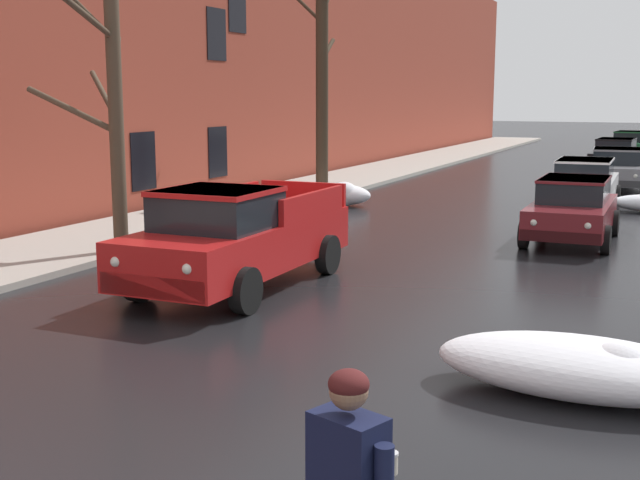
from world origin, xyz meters
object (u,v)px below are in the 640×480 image
(sedan_white_parked_kerbside_mid, at_px, (584,183))
(sedan_green_at_far_intersection, at_px, (632,145))
(pickup_truck_red_approaching_near_lane, at_px, (236,237))
(sedan_black_queued_behind_truck, at_px, (615,154))
(bare_tree_mid_block, at_px, (322,80))
(sedan_maroon_parked_kerbside_close, at_px, (573,208))
(sedan_grey_parked_far_down_block, at_px, (617,168))
(bare_tree_second_along_sidewalk, at_px, (111,116))

(sedan_white_parked_kerbside_mid, bearing_deg, sedan_green_at_far_intersection, 90.30)
(pickup_truck_red_approaching_near_lane, relative_size, sedan_black_queued_behind_truck, 1.21)
(bare_tree_mid_block, bearing_deg, sedan_black_queued_behind_truck, 61.69)
(pickup_truck_red_approaching_near_lane, height_order, sedan_maroon_parked_kerbside_close, pickup_truck_red_approaching_near_lane)
(pickup_truck_red_approaching_near_lane, relative_size, sedan_grey_parked_far_down_block, 1.20)
(pickup_truck_red_approaching_near_lane, height_order, sedan_black_queued_behind_truck, pickup_truck_red_approaching_near_lane)
(sedan_maroon_parked_kerbside_close, xyz_separation_m, sedan_black_queued_behind_truck, (-0.67, 18.02, 0.00))
(bare_tree_second_along_sidewalk, height_order, sedan_maroon_parked_kerbside_close, bare_tree_second_along_sidewalk)
(bare_tree_mid_block, xyz_separation_m, sedan_white_parked_kerbside_mid, (7.61, 1.33, -2.94))
(sedan_white_parked_kerbside_mid, bearing_deg, bare_tree_second_along_sidewalk, -124.29)
(bare_tree_mid_block, xyz_separation_m, sedan_grey_parked_far_down_block, (8.02, 6.89, -2.94))
(sedan_maroon_parked_kerbside_close, height_order, sedan_white_parked_kerbside_mid, same)
(bare_tree_mid_block, xyz_separation_m, pickup_truck_red_approaching_near_lane, (3.52, -11.35, -2.81))
(sedan_green_at_far_intersection, bearing_deg, bare_tree_second_along_sidewalk, -103.61)
(sedan_grey_parked_far_down_block, relative_size, sedan_green_at_far_intersection, 1.06)
(bare_tree_second_along_sidewalk, height_order, sedan_black_queued_behind_truck, bare_tree_second_along_sidewalk)
(bare_tree_mid_block, bearing_deg, pickup_truck_red_approaching_near_lane, -72.79)
(bare_tree_mid_block, relative_size, sedan_white_parked_kerbside_mid, 1.56)
(sedan_maroon_parked_kerbside_close, xyz_separation_m, sedan_grey_parked_far_down_block, (-0.03, 11.20, 0.00))
(bare_tree_second_along_sidewalk, relative_size, pickup_truck_red_approaching_near_lane, 1.04)
(bare_tree_second_along_sidewalk, distance_m, sedan_black_queued_behind_truck, 24.92)
(pickup_truck_red_approaching_near_lane, distance_m, sedan_maroon_parked_kerbside_close, 8.37)
(sedan_white_parked_kerbside_mid, distance_m, sedan_black_queued_behind_truck, 12.38)
(pickup_truck_red_approaching_near_lane, relative_size, sedan_green_at_far_intersection, 1.28)
(bare_tree_second_along_sidewalk, bearing_deg, sedan_green_at_far_intersection, 76.39)
(sedan_green_at_far_intersection, bearing_deg, sedan_white_parked_kerbside_mid, -89.70)
(sedan_white_parked_kerbside_mid, distance_m, sedan_grey_parked_far_down_block, 5.57)
(pickup_truck_red_approaching_near_lane, bearing_deg, sedan_green_at_far_intersection, 83.06)
(sedan_black_queued_behind_truck, bearing_deg, sedan_white_parked_kerbside_mid, -88.95)
(sedan_black_queued_behind_truck, height_order, sedan_green_at_far_intersection, same)
(sedan_maroon_parked_kerbside_close, distance_m, sedan_black_queued_behind_truck, 18.03)
(bare_tree_second_along_sidewalk, xyz_separation_m, sedan_grey_parked_far_down_block, (8.12, 16.86, -2.08))
(bare_tree_mid_block, distance_m, sedan_black_queued_behind_truck, 15.84)
(sedan_maroon_parked_kerbside_close, xyz_separation_m, sedan_green_at_far_intersection, (-0.55, 25.74, 0.00))
(sedan_black_queued_behind_truck, bearing_deg, sedan_maroon_parked_kerbside_close, -87.86)
(pickup_truck_red_approaching_near_lane, relative_size, sedan_white_parked_kerbside_mid, 1.16)
(pickup_truck_red_approaching_near_lane, distance_m, sedan_white_parked_kerbside_mid, 13.32)
(pickup_truck_red_approaching_near_lane, distance_m, sedan_black_queued_behind_truck, 25.35)
(sedan_white_parked_kerbside_mid, height_order, sedan_grey_parked_far_down_block, same)
(sedan_green_at_far_intersection, bearing_deg, sedan_maroon_parked_kerbside_close, -88.77)
(bare_tree_mid_block, relative_size, sedan_green_at_far_intersection, 1.71)
(sedan_maroon_parked_kerbside_close, height_order, sedan_black_queued_behind_truck, same)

